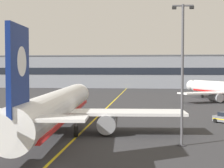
% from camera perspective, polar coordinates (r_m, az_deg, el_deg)
% --- Properties ---
extents(ground_plane, '(400.00, 400.00, 0.00)m').
position_cam_1_polar(ground_plane, '(29.98, -11.01, -13.36)').
color(ground_plane, '#2D2D30').
extents(taxiway_centreline, '(0.81, 180.00, 0.01)m').
position_cam_1_polar(taxiway_centreline, '(58.75, -2.41, -5.41)').
color(taxiway_centreline, yellow).
rests_on(taxiway_centreline, ground).
extents(airliner_foreground, '(32.25, 41.52, 11.65)m').
position_cam_1_polar(airliner_foreground, '(43.68, -9.02, -3.78)').
color(airliner_foreground, white).
rests_on(airliner_foreground, ground).
extents(apron_lamp_post, '(2.24, 0.90, 14.88)m').
position_cam_1_polar(apron_lamp_post, '(37.03, 11.53, 1.85)').
color(apron_lamp_post, '#515156').
rests_on(apron_lamp_post, ground).
extents(terminal_building, '(153.67, 12.40, 13.52)m').
position_cam_1_polar(terminal_building, '(145.00, 6.51, 2.06)').
color(terminal_building, gray).
rests_on(terminal_building, ground).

